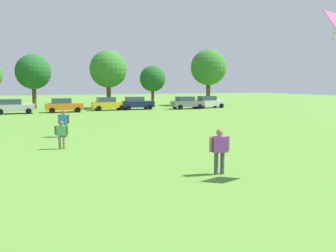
{
  "coord_description": "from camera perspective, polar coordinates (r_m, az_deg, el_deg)",
  "views": [
    {
      "loc": [
        -2.47,
        -1.35,
        3.47
      ],
      "look_at": [
        1.62,
        8.84,
        2.16
      ],
      "focal_mm": 38.73,
      "sensor_mm": 36.0,
      "label": 1
    }
  ],
  "objects": [
    {
      "name": "tree_center_right",
      "position": [
        50.9,
        -9.38,
        8.81
      ],
      "size": [
        5.1,
        5.1,
        7.95
      ],
      "color": "brown",
      "rests_on": "ground"
    },
    {
      "name": "parked_car_navy_4",
      "position": [
        48.06,
        -4.98,
        3.62
      ],
      "size": [
        4.3,
        2.02,
        1.68
      ],
      "color": "#141E4C",
      "rests_on": "ground"
    },
    {
      "name": "parked_car_orange_2",
      "position": [
        45.12,
        -16.13,
        3.18
      ],
      "size": [
        4.3,
        2.02,
        1.68
      ],
      "color": "orange",
      "rests_on": "ground"
    },
    {
      "name": "kite",
      "position": [
        14.99,
        24.88,
        14.57
      ],
      "size": [
        1.15,
        0.81,
        1.07
      ],
      "color": "#F24C8C"
    },
    {
      "name": "parked_car_silver_1",
      "position": [
        44.69,
        -23.13,
        2.87
      ],
      "size": [
        4.3,
        2.02,
        1.68
      ],
      "color": "silver",
      "rests_on": "ground"
    },
    {
      "name": "tree_far_right",
      "position": [
        57.85,
        6.39,
        9.14
      ],
      "size": [
        5.62,
        5.62,
        8.76
      ],
      "color": "brown",
      "rests_on": "ground"
    },
    {
      "name": "parked_car_white_6",
      "position": [
        51.16,
        6.41,
        3.8
      ],
      "size": [
        4.3,
        2.02,
        1.68
      ],
      "color": "white",
      "rests_on": "ground"
    },
    {
      "name": "parked_car_yellow_3",
      "position": [
        47.18,
        -9.4,
        3.5
      ],
      "size": [
        4.3,
        2.02,
        1.68
      ],
      "color": "yellow",
      "rests_on": "ground"
    },
    {
      "name": "bystander_midfield",
      "position": [
        19.91,
        -16.42,
        -0.97
      ],
      "size": [
        0.69,
        0.37,
        1.49
      ],
      "rotation": [
        0.0,
        0.0,
        6.08
      ],
      "color": "#8C7259",
      "rests_on": "ground"
    },
    {
      "name": "tree_right",
      "position": [
        55.39,
        -2.44,
        7.44
      ],
      "size": [
        3.93,
        3.93,
        6.12
      ],
      "color": "brown",
      "rests_on": "ground"
    },
    {
      "name": "tree_center_left",
      "position": [
        52.82,
        -20.44,
        7.97
      ],
      "size": [
        4.72,
        4.72,
        7.36
      ],
      "color": "brown",
      "rests_on": "ground"
    },
    {
      "name": "bystander_near_trees",
      "position": [
        24.34,
        -16.1,
        0.76
      ],
      "size": [
        0.68,
        0.6,
        1.74
      ],
      "rotation": [
        0.0,
        0.0,
        5.63
      ],
      "color": "#3F3833",
      "rests_on": "ground"
    },
    {
      "name": "adult_bystander",
      "position": [
        13.91,
        8.11,
        -3.36
      ],
      "size": [
        0.83,
        0.38,
        1.75
      ],
      "rotation": [
        0.0,
        0.0,
        6.17
      ],
      "color": "#4C4C51",
      "rests_on": "ground"
    },
    {
      "name": "parked_car_gray_5",
      "position": [
        49.1,
        2.99,
        3.71
      ],
      "size": [
        4.3,
        2.02,
        1.68
      ],
      "color": "slate",
      "rests_on": "ground"
    },
    {
      "name": "ground_plane",
      "position": [
        31.64,
        -17.26,
        0.17
      ],
      "size": [
        160.0,
        160.0,
        0.0
      ],
      "primitive_type": "plane",
      "color": "#568C33"
    }
  ]
}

